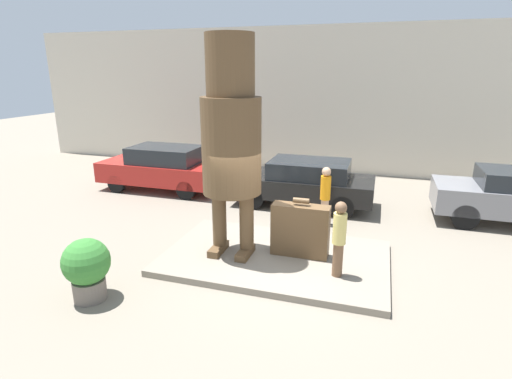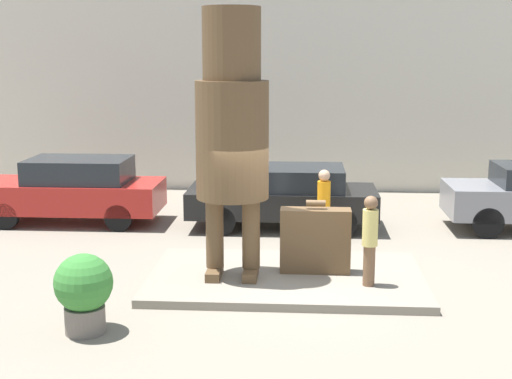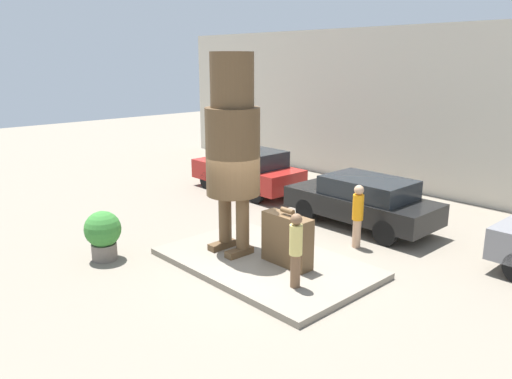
# 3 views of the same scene
# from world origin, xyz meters

# --- Properties ---
(ground_plane) EXTENTS (60.00, 60.00, 0.00)m
(ground_plane) POSITION_xyz_m (0.00, 0.00, 0.00)
(ground_plane) COLOR gray
(pedestal) EXTENTS (4.98, 3.14, 0.14)m
(pedestal) POSITION_xyz_m (0.00, 0.00, 0.07)
(pedestal) COLOR gray
(pedestal) RESTS_ON ground_plane
(building_backdrop) EXTENTS (28.00, 0.60, 5.88)m
(building_backdrop) POSITION_xyz_m (0.00, 8.94, 2.94)
(building_backdrop) COLOR beige
(building_backdrop) RESTS_ON ground_plane
(statue_figure) EXTENTS (1.28, 1.28, 4.74)m
(statue_figure) POSITION_xyz_m (-0.96, -0.15, 2.92)
(statue_figure) COLOR brown
(statue_figure) RESTS_ON pedestal
(giant_suitcase) EXTENTS (1.28, 0.39, 1.35)m
(giant_suitcase) POSITION_xyz_m (0.52, 0.18, 0.74)
(giant_suitcase) COLOR brown
(giant_suitcase) RESTS_ON pedestal
(tourist) EXTENTS (0.27, 0.27, 1.59)m
(tourist) POSITION_xyz_m (1.44, -0.54, 1.01)
(tourist) COLOR brown
(tourist) RESTS_ON pedestal
(parked_car_red) EXTENTS (4.37, 1.75, 1.59)m
(parked_car_red) POSITION_xyz_m (-5.29, 4.22, 0.83)
(parked_car_red) COLOR #B2231E
(parked_car_red) RESTS_ON ground_plane
(parked_car_black) EXTENTS (4.42, 1.82, 1.47)m
(parked_car_black) POSITION_xyz_m (-0.14, 4.03, 0.79)
(parked_car_black) COLOR black
(parked_car_black) RESTS_ON ground_plane
(planter_pot) EXTENTS (0.88, 0.88, 1.21)m
(planter_pot) POSITION_xyz_m (-2.94, -2.58, 0.67)
(planter_pot) COLOR #70665B
(planter_pot) RESTS_ON ground_plane
(worker_hivis) EXTENTS (0.28, 0.28, 1.65)m
(worker_hivis) POSITION_xyz_m (0.74, 2.56, 0.91)
(worker_hivis) COLOR tan
(worker_hivis) RESTS_ON ground_plane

